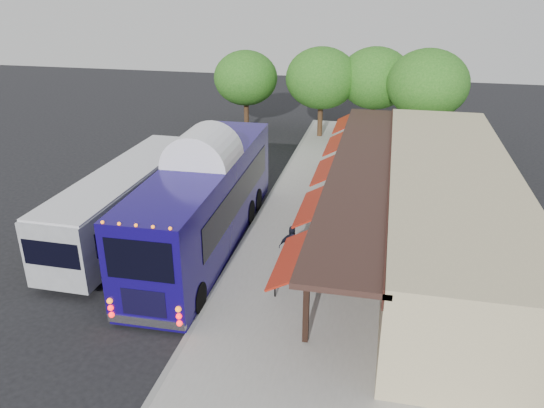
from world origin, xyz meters
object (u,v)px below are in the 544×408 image
Objects in this scene: ped_b at (308,262)px; city_bus at (127,199)px; ped_d at (340,169)px; coach_bus at (205,198)px; sign_board at (275,280)px; ped_c at (292,247)px; ped_a at (294,255)px.

city_bus is at bearing -25.90° from ped_b.
coach_bus is at bearing 45.66° from ped_d.
coach_bus is 9.68m from ped_d.
city_bus is at bearing 28.54° from ped_d.
ped_c is at bearing 63.80° from sign_board.
coach_bus is 4.74m from ped_a.
ped_d is at bearing -98.15° from ped_c.
ped_c is 1.05× the size of ped_d.
ped_a is at bearing -50.09° from ped_b.
ped_a is 0.95× the size of ped_c.
city_bus is at bearing 140.57° from ped_a.
city_bus is 8.28m from ped_a.
ped_d is (4.85, 8.29, -1.19)m from coach_bus.
ped_c is (-0.81, 1.15, -0.09)m from ped_b.
coach_bus is at bearing -5.07° from city_bus.
city_bus is 6.53× the size of ped_a.
ped_a is 0.57m from ped_c.
coach_bus is 7.52× the size of ped_a.
coach_bus is 4.38m from ped_c.
city_bus is at bearing 173.35° from coach_bus.
ped_d is at bearing 63.13° from ped_a.
coach_bus is 7.50× the size of ped_d.
coach_bus is at bearing 131.75° from ped_a.
ped_b is at bearing -18.29° from city_bus.
sign_board is (-1.10, -11.84, -0.19)m from ped_d.
ped_d is at bearing 58.74° from coach_bus.
coach_bus is 5.35m from sign_board.
ped_b is 10.85m from ped_d.
ped_d is (0.70, 10.25, 0.00)m from ped_a.
ped_d is 11.89m from sign_board.
ped_a is (7.92, -2.34, -0.65)m from city_bus.
ped_b reaches higher than sign_board.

